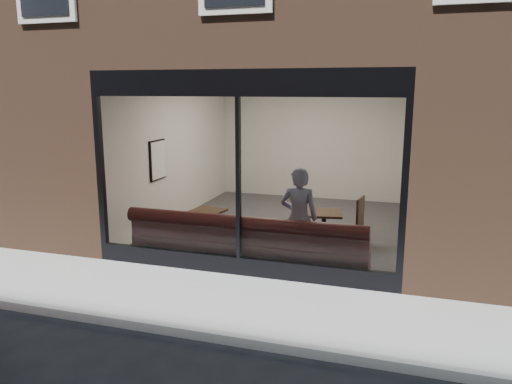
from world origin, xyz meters
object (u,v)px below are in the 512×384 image
(banquette, at_px, (247,254))
(cafe_chair_right, at_px, (349,233))
(person, at_px, (299,218))
(cafe_table_left, at_px, (207,211))
(cafe_table_right, at_px, (324,213))

(banquette, xyz_separation_m, cafe_chair_right, (1.49, 1.64, 0.01))
(person, distance_m, cafe_table_left, 1.81)
(cafe_table_left, relative_size, cafe_table_right, 0.91)
(cafe_table_left, height_order, cafe_chair_right, cafe_table_left)
(cafe_table_left, bearing_deg, cafe_table_right, 13.34)
(person, bearing_deg, cafe_table_right, -112.52)
(cafe_chair_right, bearing_deg, cafe_table_right, 63.62)
(cafe_chair_right, bearing_deg, person, 72.76)
(person, distance_m, cafe_chair_right, 1.67)
(banquette, relative_size, person, 2.38)
(banquette, bearing_deg, cafe_chair_right, 47.80)
(cafe_table_left, bearing_deg, cafe_chair_right, 23.34)
(person, relative_size, cafe_table_left, 2.96)
(banquette, height_order, cafe_chair_right, banquette)
(cafe_chair_right, bearing_deg, banquette, 56.13)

